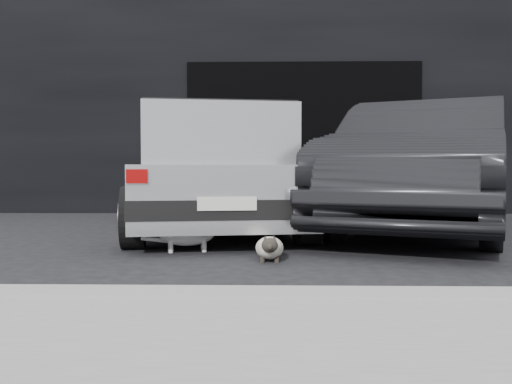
{
  "coord_description": "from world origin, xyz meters",
  "views": [
    {
      "loc": [
        0.39,
        -5.36,
        0.73
      ],
      "look_at": [
        0.28,
        -0.41,
        0.54
      ],
      "focal_mm": 38.0,
      "sensor_mm": 36.0,
      "label": 1
    }
  ],
  "objects_px": {
    "silver_hatchback": "(214,167)",
    "second_car": "(426,166)",
    "cat_siamese": "(270,247)",
    "cat_white": "(191,233)"
  },
  "relations": [
    {
      "from": "silver_hatchback",
      "to": "second_car",
      "type": "distance_m",
      "value": 2.55
    },
    {
      "from": "second_car",
      "to": "cat_siamese",
      "type": "bearing_deg",
      "value": -109.13
    },
    {
      "from": "second_car",
      "to": "cat_white",
      "type": "distance_m",
      "value": 3.13
    },
    {
      "from": "silver_hatchback",
      "to": "cat_siamese",
      "type": "xyz_separation_m",
      "value": [
        0.66,
        -2.04,
        -0.67
      ]
    },
    {
      "from": "cat_siamese",
      "to": "cat_white",
      "type": "height_order",
      "value": "cat_white"
    },
    {
      "from": "silver_hatchback",
      "to": "second_car",
      "type": "height_order",
      "value": "second_car"
    },
    {
      "from": "silver_hatchback",
      "to": "cat_siamese",
      "type": "distance_m",
      "value": 2.25
    },
    {
      "from": "second_car",
      "to": "cat_white",
      "type": "height_order",
      "value": "second_car"
    },
    {
      "from": "second_car",
      "to": "cat_white",
      "type": "bearing_deg",
      "value": -125.5
    },
    {
      "from": "silver_hatchback",
      "to": "cat_white",
      "type": "relative_size",
      "value": 5.57
    }
  ]
}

